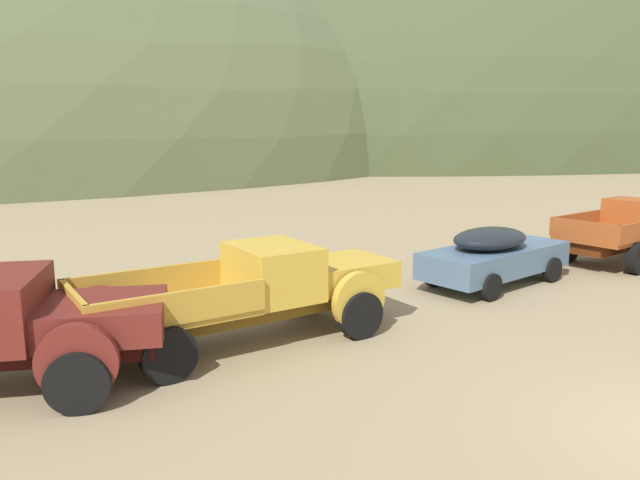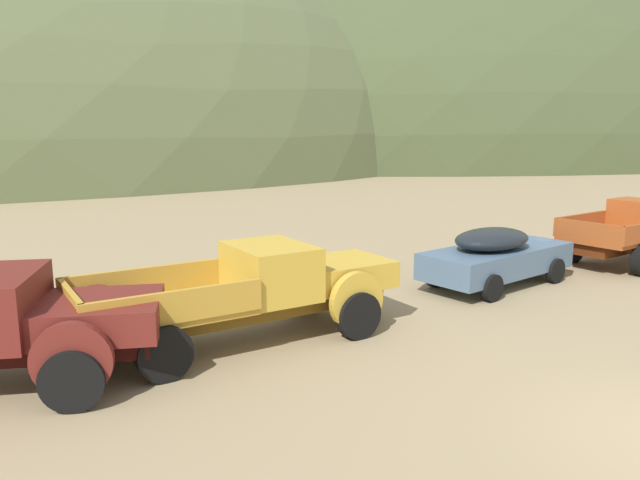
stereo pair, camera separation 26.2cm
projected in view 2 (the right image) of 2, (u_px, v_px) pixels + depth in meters
The scene contains 5 objects.
hill_far_right at pixel (261, 155), 90.65m from camera, with size 95.80×83.74×44.33m, color #4C5633.
hill_far_left at pixel (499, 156), 87.84m from camera, with size 114.40×67.65×50.41m, color #424C2D.
truck_faded_yellow at pixel (267, 289), 12.14m from camera, with size 6.70×3.28×1.89m.
car_chalk_blue at pixel (500, 254), 16.30m from camera, with size 5.11×3.13×1.57m.
bush_between_trucks at pixel (583, 241), 21.53m from camera, with size 0.79×0.82×0.72m.
Camera 2 is at (-7.31, -5.25, 4.19)m, focal length 34.27 mm.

